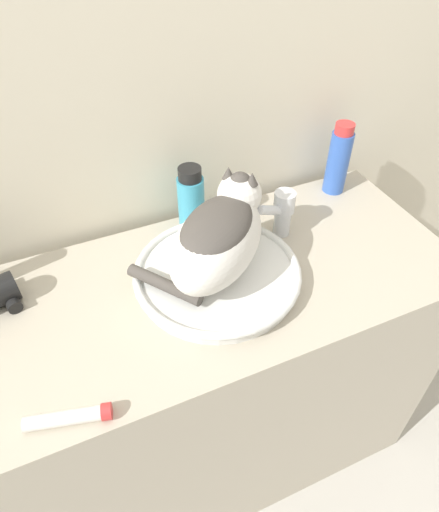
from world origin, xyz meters
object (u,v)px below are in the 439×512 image
at_px(cat, 219,234).
at_px(faucet, 281,211).
at_px(mouthwash_bottle, 191,201).
at_px(cream_tube, 70,417).
at_px(shampoo_bottle_tall, 338,160).

relative_size(cat, faucet, 2.56).
relative_size(mouthwash_bottle, cream_tube, 1.20).
height_order(shampoo_bottle_tall, mouthwash_bottle, shampoo_bottle_tall).
bearing_deg(faucet, cream_tube, 4.32).
xyz_separation_m(mouthwash_bottle, cream_tube, (-0.40, -0.42, -0.08)).
height_order(mouthwash_bottle, cream_tube, mouthwash_bottle).
bearing_deg(cream_tube, faucet, 27.00).
distance_m(cat, shampoo_bottle_tall, 0.50).
bearing_deg(mouthwash_bottle, shampoo_bottle_tall, 0.00).
height_order(cat, cream_tube, cat).
distance_m(mouthwash_bottle, cream_tube, 0.59).
xyz_separation_m(cat, shampoo_bottle_tall, (0.46, 0.20, -0.03)).
bearing_deg(mouthwash_bottle, cat, -92.78).
height_order(faucet, shampoo_bottle_tall, shampoo_bottle_tall).
bearing_deg(cat, faucet, -19.94).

